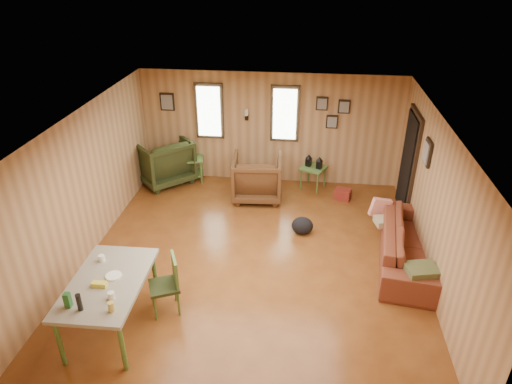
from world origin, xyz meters
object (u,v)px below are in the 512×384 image
Objects in this scene: recliner_green at (163,159)px; end_table at (191,165)px; side_table at (314,166)px; sofa at (411,239)px; dining_table at (107,286)px; recliner_brown at (257,176)px.

end_table is (0.57, 0.14, -0.17)m from recliner_green.
sofa is at bearing -57.25° from side_table.
sofa is at bearing 110.54° from recliner_green.
dining_table is (-2.64, -4.49, 0.20)m from side_table.
end_table is at bearing 67.03° from sofa.
recliner_green reaches higher than sofa.
recliner_brown reaches higher than end_table.
end_table is (-4.27, 2.54, -0.08)m from sofa.
end_table is at bearing 178.44° from side_table.
recliner_brown is 4.20m from dining_table.
sofa is at bearing 24.15° from dining_table.
sofa is 2.31× the size of recliner_brown.
end_table is at bearing -26.56° from recliner_brown.
recliner_green reaches higher than dining_table.
sofa is 1.47× the size of dining_table.
side_table is 5.21m from dining_table.
side_table is 0.48× the size of dining_table.
end_table is 2.68m from side_table.
recliner_green reaches higher than end_table.
side_table is at bearing -157.60° from recliner_brown.
sofa is 2.94m from side_table.
side_table is (2.68, -0.07, 0.14)m from end_table.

